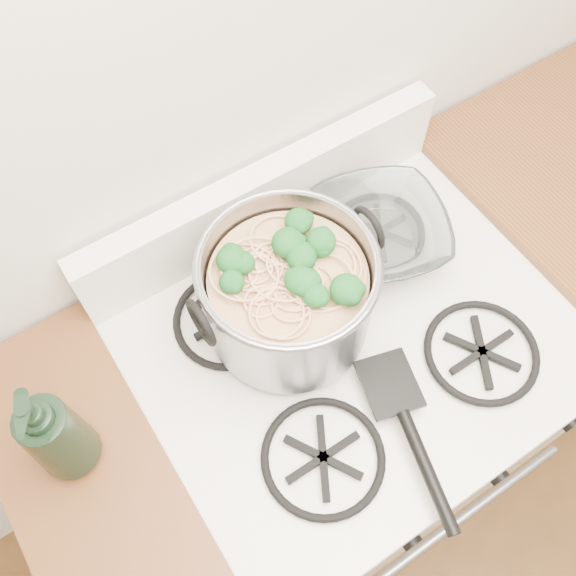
{
  "coord_description": "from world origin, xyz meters",
  "views": [
    {
      "loc": [
        -0.36,
        0.92,
        1.95
      ],
      "look_at": [
        -0.08,
        1.35,
        1.04
      ],
      "focal_mm": 40.0,
      "sensor_mm": 36.0,
      "label": 1
    }
  ],
  "objects_px": {
    "gas_range": "(337,420)",
    "bottle": "(51,431)",
    "glass_bowl": "(377,236)",
    "spatula": "(390,382)",
    "stock_pot": "(288,294)"
  },
  "relations": [
    {
      "from": "spatula",
      "to": "glass_bowl",
      "type": "xyz_separation_m",
      "value": [
        0.16,
        0.25,
        0.0
      ]
    },
    {
      "from": "glass_bowl",
      "to": "bottle",
      "type": "xyz_separation_m",
      "value": [
        -0.65,
        -0.06,
        0.11
      ]
    },
    {
      "from": "gas_range",
      "to": "bottle",
      "type": "distance_m",
      "value": 0.79
    },
    {
      "from": "stock_pot",
      "to": "spatula",
      "type": "xyz_separation_m",
      "value": [
        0.08,
        -0.2,
        -0.08
      ]
    },
    {
      "from": "gas_range",
      "to": "glass_bowl",
      "type": "relative_size",
      "value": 8.99
    },
    {
      "from": "glass_bowl",
      "to": "bottle",
      "type": "bearing_deg",
      "value": -174.41
    },
    {
      "from": "stock_pot",
      "to": "spatula",
      "type": "relative_size",
      "value": 1.05
    },
    {
      "from": "gas_range",
      "to": "glass_bowl",
      "type": "height_order",
      "value": "glass_bowl"
    },
    {
      "from": "spatula",
      "to": "glass_bowl",
      "type": "distance_m",
      "value": 0.29
    },
    {
      "from": "spatula",
      "to": "gas_range",
      "type": "bearing_deg",
      "value": 101.06
    },
    {
      "from": "stock_pot",
      "to": "bottle",
      "type": "distance_m",
      "value": 0.42
    },
    {
      "from": "stock_pot",
      "to": "glass_bowl",
      "type": "bearing_deg",
      "value": 11.98
    },
    {
      "from": "gas_range",
      "to": "bottle",
      "type": "height_order",
      "value": "bottle"
    },
    {
      "from": "stock_pot",
      "to": "bottle",
      "type": "height_order",
      "value": "bottle"
    },
    {
      "from": "gas_range",
      "to": "bottle",
      "type": "bearing_deg",
      "value": 171.42
    }
  ]
}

